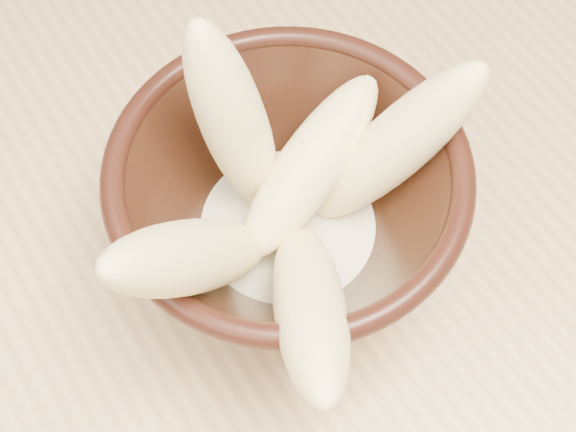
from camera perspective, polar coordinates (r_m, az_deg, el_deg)
name	(u,v)px	position (r m, az deg, el deg)	size (l,w,h in m)	color
table	(313,239)	(0.57, 1.79, -1.64)	(1.20, 0.80, 0.75)	tan
bowl	(288,208)	(0.42, 0.00, 0.57)	(0.18, 0.18, 0.10)	black
milk_puddle	(288,230)	(0.45, 0.00, -1.01)	(0.10, 0.10, 0.01)	beige
banana_upright	(234,122)	(0.40, -3.88, 6.67)	(0.03, 0.03, 0.13)	#F2E38F
banana_left	(195,256)	(0.36, -6.62, -2.86)	(0.03, 0.03, 0.16)	#F2E38F
banana_right	(395,146)	(0.41, 7.62, 4.97)	(0.03, 0.03, 0.13)	#F2E38F
banana_across	(310,167)	(0.42, 1.56, 3.51)	(0.03, 0.03, 0.12)	#F2E38F
banana_front	(309,304)	(0.37, 1.51, -6.25)	(0.03, 0.03, 0.15)	#F2E38F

